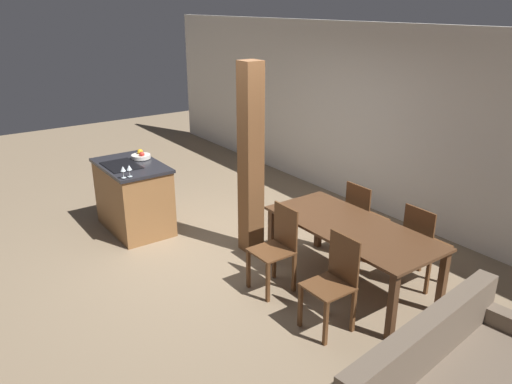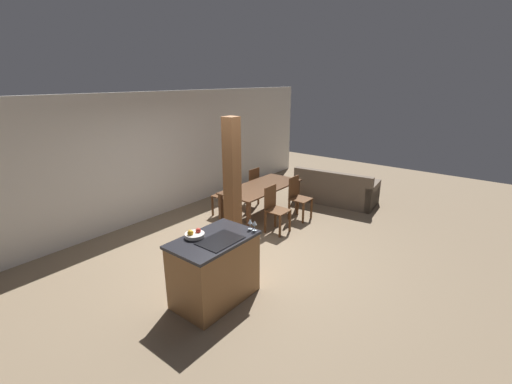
% 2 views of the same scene
% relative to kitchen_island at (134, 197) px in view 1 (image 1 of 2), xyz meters
% --- Properties ---
extents(ground_plane, '(16.00, 16.00, 0.00)m').
position_rel_kitchen_island_xyz_m(ground_plane, '(1.25, 0.53, -0.47)').
color(ground_plane, '#847056').
extents(wall_back, '(11.20, 0.08, 2.70)m').
position_rel_kitchen_island_xyz_m(wall_back, '(1.25, 3.25, 0.88)').
color(wall_back, silver).
rests_on(wall_back, ground_plane).
extents(kitchen_island, '(1.16, 0.74, 0.95)m').
position_rel_kitchen_island_xyz_m(kitchen_island, '(0.00, 0.00, 0.00)').
color(kitchen_island, olive).
rests_on(kitchen_island, ground_plane).
extents(fruit_bowl, '(0.26, 0.26, 0.11)m').
position_rel_kitchen_island_xyz_m(fruit_bowl, '(-0.14, 0.21, 0.51)').
color(fruit_bowl, silver).
rests_on(fruit_bowl, kitchen_island).
extents(wine_glass_near, '(0.06, 0.06, 0.15)m').
position_rel_kitchen_island_xyz_m(wine_glass_near, '(0.51, -0.30, 0.59)').
color(wine_glass_near, silver).
rests_on(wine_glass_near, kitchen_island).
extents(wine_glass_middle, '(0.06, 0.06, 0.15)m').
position_rel_kitchen_island_xyz_m(wine_glass_middle, '(0.51, -0.22, 0.59)').
color(wine_glass_middle, silver).
rests_on(wine_glass_middle, kitchen_island).
extents(dining_table, '(1.94, 0.88, 0.73)m').
position_rel_kitchen_island_xyz_m(dining_table, '(2.79, 1.31, 0.16)').
color(dining_table, '#51331E').
rests_on(dining_table, ground_plane).
extents(dining_chair_near_left, '(0.40, 0.40, 0.94)m').
position_rel_kitchen_island_xyz_m(dining_chair_near_left, '(2.35, 0.64, 0.02)').
color(dining_chair_near_left, brown).
rests_on(dining_chair_near_left, ground_plane).
extents(dining_chair_near_right, '(0.40, 0.40, 0.94)m').
position_rel_kitchen_island_xyz_m(dining_chair_near_right, '(3.22, 0.64, 0.02)').
color(dining_chair_near_right, brown).
rests_on(dining_chair_near_right, ground_plane).
extents(dining_chair_far_left, '(0.40, 0.40, 0.94)m').
position_rel_kitchen_island_xyz_m(dining_chair_far_left, '(2.35, 1.98, 0.02)').
color(dining_chair_far_left, brown).
rests_on(dining_chair_far_left, ground_plane).
extents(dining_chair_far_right, '(0.40, 0.40, 0.94)m').
position_rel_kitchen_island_xyz_m(dining_chair_far_right, '(3.22, 1.98, 0.02)').
color(dining_chair_far_right, brown).
rests_on(dining_chair_far_right, ground_plane).
extents(timber_post, '(0.24, 0.24, 2.35)m').
position_rel_kitchen_island_xyz_m(timber_post, '(1.44, 0.94, 0.70)').
color(timber_post, brown).
rests_on(timber_post, ground_plane).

